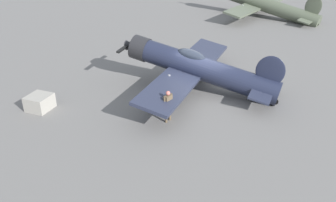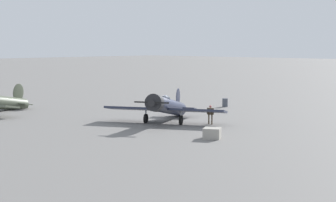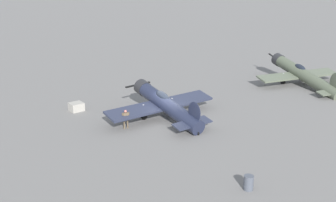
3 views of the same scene
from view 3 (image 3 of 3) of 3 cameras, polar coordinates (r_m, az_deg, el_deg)
name	(u,v)px [view 3 (image 3 of 3)]	position (r m, az deg, el deg)	size (l,w,h in m)	color
ground_plane	(168,121)	(34.92, 0.00, -2.81)	(400.00, 400.00, 0.00)	slate
airplane_foreground	(165,104)	(34.83, -0.48, -0.43)	(10.17, 9.22, 2.86)	#1E2338
airplane_mid_apron	(303,75)	(47.68, 18.54, 3.56)	(10.31, 12.27, 3.22)	#4C5442
ground_crew_mechanic	(126,117)	(33.05, -6.02, -2.33)	(0.62, 0.31, 1.62)	brown
equipment_crate	(76,107)	(38.23, -12.86, -0.80)	(1.58, 1.56, 0.76)	#9E998E
fuel_drum	(248,183)	(24.73, 11.34, -11.29)	(0.63, 0.63, 0.91)	#474C56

